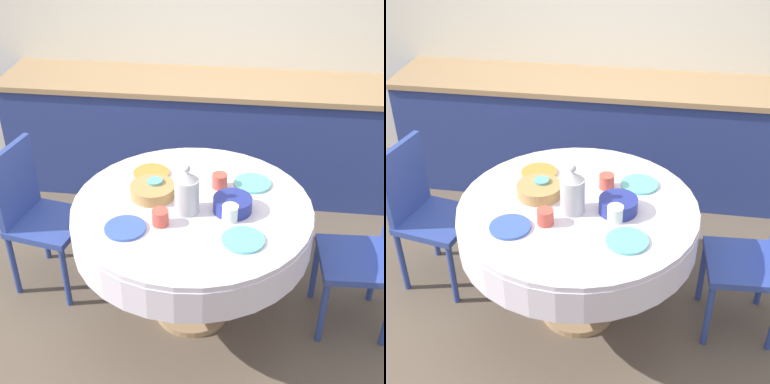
# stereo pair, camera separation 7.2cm
# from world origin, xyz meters

# --- Properties ---
(ground_plane) EXTENTS (12.00, 12.00, 0.00)m
(ground_plane) POSITION_xyz_m (0.00, 0.00, 0.00)
(ground_plane) COLOR brown
(wall_back) EXTENTS (7.00, 0.05, 2.60)m
(wall_back) POSITION_xyz_m (0.00, 1.79, 1.30)
(wall_back) COLOR silver
(wall_back) RESTS_ON ground_plane
(kitchen_counter) EXTENTS (3.24, 0.64, 0.89)m
(kitchen_counter) POSITION_xyz_m (0.00, 1.45, 0.45)
(kitchen_counter) COLOR navy
(kitchen_counter) RESTS_ON ground_plane
(dining_table) EXTENTS (1.28, 1.28, 0.77)m
(dining_table) POSITION_xyz_m (0.00, 0.00, 0.64)
(dining_table) COLOR tan
(dining_table) RESTS_ON ground_plane
(chair_left) EXTENTS (0.42, 0.42, 0.93)m
(chair_left) POSITION_xyz_m (0.98, 0.05, 0.52)
(chair_left) COLOR #2D428E
(chair_left) RESTS_ON ground_plane
(chair_right) EXTENTS (0.47, 0.47, 0.93)m
(chair_right) POSITION_xyz_m (-0.96, 0.18, 0.52)
(chair_right) COLOR #2D428E
(chair_right) RESTS_ON ground_plane
(plate_near_left) EXTENTS (0.21, 0.21, 0.01)m
(plate_near_left) POSITION_xyz_m (-0.30, -0.25, 0.78)
(plate_near_left) COLOR #3856AD
(plate_near_left) RESTS_ON dining_table
(cup_near_left) EXTENTS (0.08, 0.08, 0.08)m
(cup_near_left) POSITION_xyz_m (-0.13, -0.19, 0.81)
(cup_near_left) COLOR #CC4C3D
(cup_near_left) RESTS_ON dining_table
(plate_near_right) EXTENTS (0.21, 0.21, 0.01)m
(plate_near_right) POSITION_xyz_m (0.28, -0.27, 0.78)
(plate_near_right) COLOR #60BCB7
(plate_near_right) RESTS_ON dining_table
(cup_near_right) EXTENTS (0.08, 0.08, 0.08)m
(cup_near_right) POSITION_xyz_m (0.21, -0.10, 0.81)
(cup_near_right) COLOR white
(cup_near_right) RESTS_ON dining_table
(plate_far_left) EXTENTS (0.21, 0.21, 0.01)m
(plate_far_left) POSITION_xyz_m (-0.27, 0.28, 0.78)
(plate_far_left) COLOR orange
(plate_far_left) RESTS_ON dining_table
(cup_far_left) EXTENTS (0.08, 0.08, 0.08)m
(cup_far_left) POSITION_xyz_m (-0.21, 0.09, 0.81)
(cup_far_left) COLOR #5BA39E
(cup_far_left) RESTS_ON dining_table
(plate_far_right) EXTENTS (0.21, 0.21, 0.01)m
(plate_far_right) POSITION_xyz_m (0.31, 0.24, 0.78)
(plate_far_right) COLOR #60BCB7
(plate_far_right) RESTS_ON dining_table
(cup_far_right) EXTENTS (0.08, 0.08, 0.08)m
(cup_far_right) POSITION_xyz_m (0.13, 0.19, 0.81)
(cup_far_right) COLOR #CC4C3D
(cup_far_right) RESTS_ON dining_table
(coffee_carafe) EXTENTS (0.13, 0.13, 0.27)m
(coffee_carafe) POSITION_xyz_m (-0.02, -0.06, 0.88)
(coffee_carafe) COLOR #B2B2B7
(coffee_carafe) RESTS_ON dining_table
(bread_basket) EXTENTS (0.24, 0.24, 0.07)m
(bread_basket) POSITION_xyz_m (-0.22, 0.06, 0.80)
(bread_basket) COLOR #AD844C
(bread_basket) RESTS_ON dining_table
(fruit_bowl) EXTENTS (0.20, 0.20, 0.08)m
(fruit_bowl) POSITION_xyz_m (0.21, -0.03, 0.81)
(fruit_bowl) COLOR navy
(fruit_bowl) RESTS_ON dining_table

